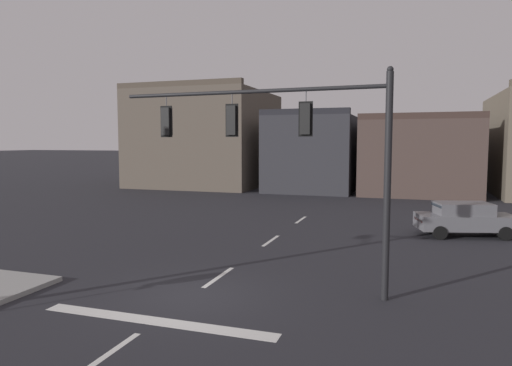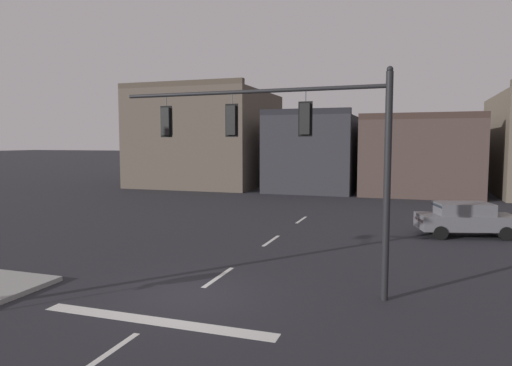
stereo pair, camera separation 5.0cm
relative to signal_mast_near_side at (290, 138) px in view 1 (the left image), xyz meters
The scene contains 6 objects.
ground_plane 5.45m from the signal_mast_near_side, 147.51° to the right, with size 400.00×400.00×0.00m, color #232328.
stop_bar_paint 6.33m from the signal_mast_near_side, 124.84° to the right, with size 6.40×0.50×0.01m, color silver.
lane_centreline 5.23m from the signal_mast_near_side, behind, with size 0.16×26.40×0.01m.
signal_mast_near_side is the anchor object (origin of this frame).
car_lot_nearside 12.43m from the signal_mast_near_side, 60.10° to the left, with size 4.72×2.88×1.61m.
building_row 30.74m from the signal_mast_near_side, 84.66° to the left, with size 51.91×13.66×10.13m.
Camera 1 is at (5.95, -11.85, 4.46)m, focal length 32.56 mm.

